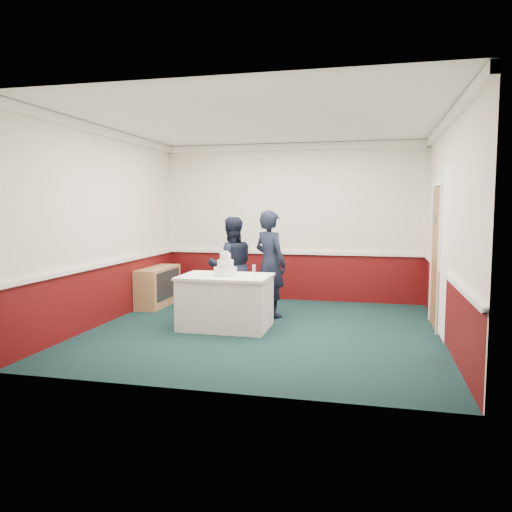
% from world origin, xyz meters
% --- Properties ---
extents(ground, '(5.00, 5.00, 0.00)m').
position_xyz_m(ground, '(0.00, 0.00, 0.00)').
color(ground, '#132D2F').
rests_on(ground, ground).
extents(room_shell, '(5.00, 5.00, 3.00)m').
position_xyz_m(room_shell, '(0.08, 0.61, 1.97)').
color(room_shell, silver).
rests_on(room_shell, ground).
extents(sideboard, '(0.41, 1.20, 0.70)m').
position_xyz_m(sideboard, '(-2.28, 1.37, 0.35)').
color(sideboard, '#997B4A').
rests_on(sideboard, ground).
extents(cake_table, '(1.32, 0.92, 0.79)m').
position_xyz_m(cake_table, '(-0.58, 0.02, 0.40)').
color(cake_table, white).
rests_on(cake_table, ground).
extents(wedding_cake, '(0.35, 0.35, 0.36)m').
position_xyz_m(wedding_cake, '(-0.58, 0.02, 0.90)').
color(wedding_cake, white).
rests_on(wedding_cake, cake_table).
extents(cake_knife, '(0.04, 0.22, 0.00)m').
position_xyz_m(cake_knife, '(-0.61, -0.18, 0.79)').
color(cake_knife, silver).
rests_on(cake_knife, cake_table).
extents(champagne_flute, '(0.05, 0.05, 0.21)m').
position_xyz_m(champagne_flute, '(-0.08, -0.26, 0.93)').
color(champagne_flute, silver).
rests_on(champagne_flute, cake_table).
extents(person_man, '(0.99, 0.91, 1.63)m').
position_xyz_m(person_man, '(-0.76, 0.94, 0.82)').
color(person_man, black).
rests_on(person_man, ground).
extents(person_woman, '(0.76, 0.70, 1.75)m').
position_xyz_m(person_woman, '(-0.10, 0.94, 0.87)').
color(person_woman, black).
rests_on(person_woman, ground).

